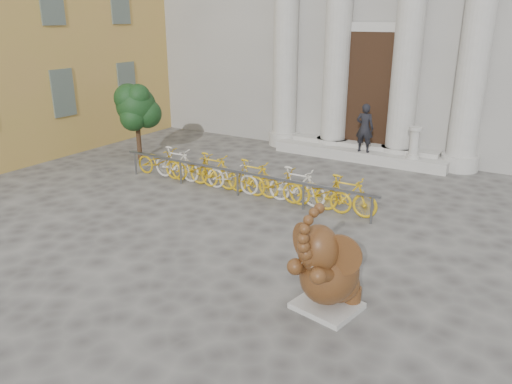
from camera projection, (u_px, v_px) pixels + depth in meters
The scene contains 7 objects.
ground at pixel (192, 269), 9.79m from camera, with size 80.00×80.00×0.00m, color #474442.
entrance_steps at pixel (360, 154), 17.30m from camera, with size 6.00×1.20×0.36m, color #A8A59E.
elephant_statue at pixel (328, 271), 8.23m from camera, with size 1.32×1.56×2.00m.
bike_rack at pixel (242, 176), 13.84m from camera, with size 8.00×0.53×1.00m.
tree at pixel (136, 107), 16.67m from camera, with size 1.50×1.37×2.60m.
pedestrian at pixel (365, 128), 16.58m from camera, with size 0.59×0.39×1.63m, color black.
balustrade_post at pixel (414, 144), 15.93m from camera, with size 0.41×0.41×1.02m.
Camera 1 is at (5.58, -6.80, 4.71)m, focal length 35.00 mm.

